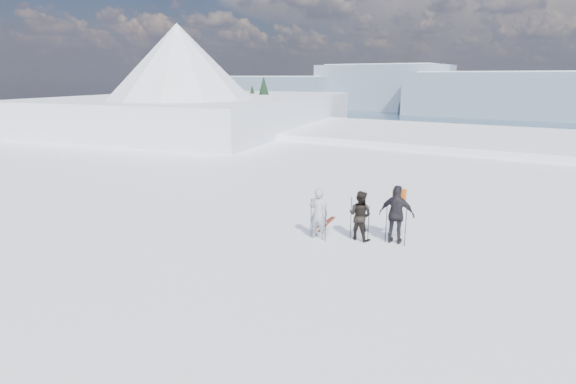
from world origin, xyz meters
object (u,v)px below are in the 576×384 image
at_px(skier_grey, 318,214).
at_px(skier_dark, 360,215).
at_px(skier_pack, 397,215).
at_px(skis_loose, 325,224).

distance_m(skier_grey, skier_dark, 1.31).
xyz_separation_m(skier_dark, skier_pack, (1.08, 0.28, 0.12)).
distance_m(skier_grey, skis_loose, 1.66).
relative_size(skier_pack, skis_loose, 1.08).
relative_size(skier_grey, skier_pack, 0.90).
relative_size(skier_grey, skier_dark, 1.03).
bearing_deg(skier_dark, skier_pack, -158.47).
height_order(skier_dark, skier_pack, skier_pack).
xyz_separation_m(skier_grey, skier_pack, (2.24, 0.87, 0.10)).
xyz_separation_m(skier_pack, skis_loose, (-2.67, 0.52, -0.90)).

